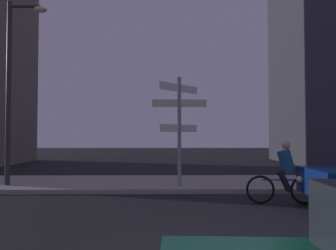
% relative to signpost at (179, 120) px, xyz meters
% --- Properties ---
extents(sidewalk_kerb, '(40.00, 3.36, 0.14)m').
position_rel_signpost_xyz_m(sidewalk_kerb, '(0.10, 0.95, -2.15)').
color(sidewalk_kerb, gray).
rests_on(sidewalk_kerb, ground_plane).
extents(signpost, '(1.74, 1.27, 3.47)m').
position_rel_signpost_xyz_m(signpost, '(0.00, 0.00, 0.00)').
color(signpost, gray).
rests_on(signpost, sidewalk_kerb).
extents(street_lamp, '(1.30, 0.28, 5.97)m').
position_rel_signpost_xyz_m(street_lamp, '(-5.38, 0.17, 1.42)').
color(street_lamp, '#2D2D30').
rests_on(street_lamp, sidewalk_kerb).
extents(cyclist, '(1.82, 0.36, 1.61)m').
position_rel_signpost_xyz_m(cyclist, '(2.56, -2.14, -1.47)').
color(cyclist, black).
rests_on(cyclist, ground_plane).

